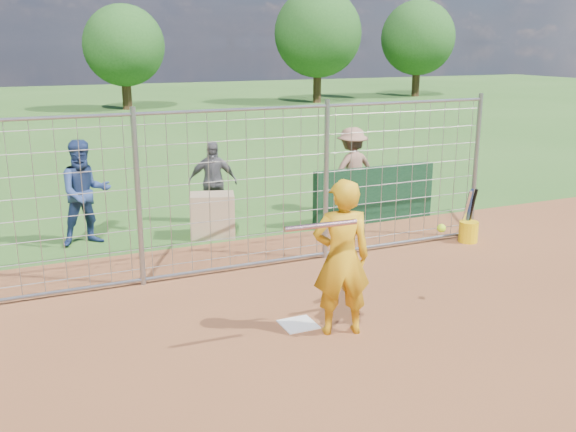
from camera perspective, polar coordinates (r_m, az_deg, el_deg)
name	(u,v)px	position (r m, az deg, el deg)	size (l,w,h in m)	color
ground	(292,319)	(8.38, 0.34, -9.16)	(100.00, 100.00, 0.00)	#2D591E
home_plate	(298,324)	(8.21, 0.92, -9.62)	(0.43, 0.43, 0.02)	silver
dugout_wall	(374,195)	(12.75, 7.67, 1.88)	(2.60, 0.20, 1.10)	#11381E
batter	(342,258)	(7.69, 4.78, -3.74)	(0.70, 0.46, 1.93)	orange
bystander_a	(85,193)	(11.69, -17.59, 1.98)	(0.90, 0.70, 1.85)	navy
bystander_b	(213,182)	(12.64, -6.73, 3.02)	(0.95, 0.40, 1.62)	#535357
bystander_c	(352,169)	(13.51, 5.70, 4.14)	(1.14, 0.65, 1.76)	#966652
equipment_bin	(212,215)	(11.79, -6.74, 0.07)	(0.80, 0.55, 0.80)	tan
equipment_in_play	(352,226)	(7.20, 5.71, -0.90)	(2.05, 0.18, 0.28)	silver
bucket_with_bats	(468,229)	(11.86, 15.74, -1.09)	(0.34, 0.37, 0.97)	yellow
backstop_fence	(238,192)	(9.74, -4.48, 2.12)	(9.08, 0.08, 2.60)	gray
tree_line	(125,37)	(35.64, -14.27, 15.14)	(44.66, 6.72, 6.48)	#3F2B19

